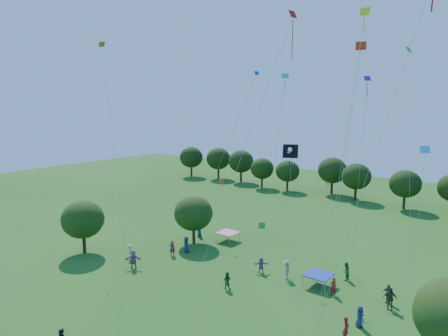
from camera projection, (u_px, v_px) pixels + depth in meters
near_tree_west at (83, 219)px, 42.92m from camera, size 4.52×4.52×5.75m
near_tree_north at (193, 213)px, 45.89m from camera, size 4.47×4.47×5.59m
treeline at (369, 177)px, 65.76m from camera, size 88.01×8.77×6.77m
tent_red_stripe at (228, 233)px, 46.95m from camera, size 2.20×2.20×1.10m
tent_blue at (319, 275)px, 35.24m from camera, size 2.20×2.20×1.10m
crowd_person_0 at (186, 245)px, 43.38m from camera, size 0.90×0.95×1.73m
crowd_person_1 at (333, 286)px, 33.56m from camera, size 0.67×0.69×1.58m
crowd_person_2 at (227, 281)px, 34.72m from camera, size 0.85×0.62×1.54m
crowd_person_3 at (130, 252)px, 41.54m from camera, size 1.07×0.59×1.56m
crowd_person_4 at (388, 294)px, 32.24m from camera, size 0.93×0.43×1.58m
crowd_person_5 at (133, 259)px, 39.15m from camera, size 1.70×1.52×1.81m
crowd_person_6 at (360, 317)px, 28.76m from camera, size 0.87×0.83×1.58m
crowd_person_7 at (346, 328)px, 27.14m from camera, size 0.45×0.66×1.68m
crowd_person_8 at (346, 271)px, 36.46m from camera, size 0.46×0.84×1.69m
crowd_person_9 at (286, 270)px, 36.65m from camera, size 0.58×1.20×1.80m
crowd_person_10 at (390, 298)px, 31.21m from camera, size 1.17×0.81×1.82m
crowd_person_11 at (261, 265)px, 38.12m from camera, size 1.42×1.33×1.54m
crowd_person_12 at (199, 230)px, 48.60m from camera, size 0.93×0.78×1.67m
crowd_person_13 at (172, 248)px, 42.48m from camera, size 0.73×0.65×1.65m
pirate_kite at (290, 154)px, 30.58m from camera, size 2.67×3.39×11.57m
red_high_kite at (274, 69)px, 32.13m from camera, size 5.72×6.11×22.03m
small_kite_0 at (401, 72)px, 18.36m from camera, size 6.68×4.40×20.35m
small_kite_1 at (350, 124)px, 22.98m from camera, size 2.30×0.91×18.04m
small_kite_2 at (332, 201)px, 40.24m from camera, size 4.95×5.19×6.66m
small_kite_3 at (259, 233)px, 32.17m from camera, size 3.76×2.95×5.40m
small_kite_4 at (422, 180)px, 26.47m from camera, size 0.72×0.83×11.91m
small_kite_5 at (364, 120)px, 35.44m from camera, size 0.81×3.25×17.15m
small_kite_6 at (108, 183)px, 39.85m from camera, size 1.25×1.80×8.62m
small_kite_7 at (281, 106)px, 40.91m from camera, size 2.44×7.78×17.87m
small_kite_8 at (108, 100)px, 38.21m from camera, size 1.12×1.49×20.46m
small_kite_9 at (216, 189)px, 46.86m from camera, size 2.83×3.03×6.03m
small_kite_10 at (350, 108)px, 22.22m from camera, size 2.85×1.38×19.63m
small_kite_11 at (409, 110)px, 31.50m from camera, size 1.77×0.94×19.09m
small_kite_12 at (238, 119)px, 45.41m from camera, size 5.92×5.17×18.36m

